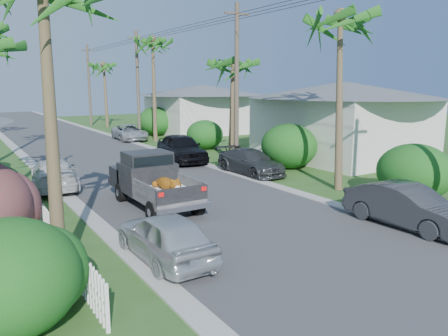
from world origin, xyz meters
TOP-DOWN VIEW (x-y plane):
  - ground at (0.00, 0.00)m, footprint 120.00×120.00m
  - road at (0.00, 25.00)m, footprint 8.00×100.00m
  - curb_left at (-4.30, 25.00)m, footprint 0.60×100.00m
  - curb_right at (4.30, 25.00)m, footprint 0.60×100.00m
  - pickup_truck at (-1.75, 8.00)m, footprint 1.98×5.12m
  - parked_car_rn at (4.32, 0.96)m, footprint 1.61×4.27m
  - parked_car_rm at (5.00, 10.75)m, footprint 1.91×4.45m
  - parked_car_rf at (3.60, 16.01)m, footprint 2.56×5.12m
  - parked_car_rd at (4.62, 27.74)m, footprint 2.48×4.82m
  - parked_car_ln at (-3.60, 2.64)m, footprint 1.61×3.86m
  - parked_car_lf at (-4.42, 12.72)m, footprint 2.46×4.80m
  - palm_r_a at (6.30, 6.00)m, footprint 4.40×4.40m
  - palm_r_b at (6.60, 15.00)m, footprint 4.40×4.40m
  - palm_r_c at (6.20, 26.00)m, footprint 4.40×4.40m
  - palm_r_d at (6.50, 40.00)m, footprint 4.40×4.40m
  - shrub_l_a at (-7.50, 1.00)m, footprint 2.60×2.86m
  - shrub_r_a at (7.60, 3.00)m, footprint 2.80×3.08m
  - shrub_r_b at (7.80, 11.00)m, footprint 3.00×3.30m
  - shrub_r_c at (7.50, 20.00)m, footprint 2.60×2.86m
  - shrub_r_d at (8.00, 30.00)m, footprint 3.20×3.52m
  - picket_fence at (-6.00, 5.50)m, footprint 0.10×11.00m
  - house_right_near at (13.00, 12.00)m, footprint 8.00×9.00m
  - house_right_far at (13.00, 30.00)m, footprint 9.00×8.00m
  - utility_pole_b at (5.60, 13.00)m, footprint 1.60×0.26m
  - utility_pole_c at (5.60, 28.00)m, footprint 1.60×0.26m
  - utility_pole_d at (5.60, 43.00)m, footprint 1.60×0.26m

SIDE VIEW (x-z plane):
  - ground at x=0.00m, z-range 0.00..0.00m
  - road at x=0.00m, z-range 0.00..0.02m
  - curb_left at x=-4.30m, z-range 0.00..0.06m
  - curb_right at x=4.30m, z-range 0.00..0.06m
  - picket_fence at x=-6.00m, z-range 0.00..1.00m
  - parked_car_rm at x=5.00m, z-range 0.00..1.28m
  - parked_car_rd at x=4.62m, z-range 0.00..1.30m
  - parked_car_ln at x=-3.60m, z-range 0.00..1.31m
  - parked_car_lf at x=-4.42m, z-range 0.00..1.33m
  - parked_car_rn at x=4.32m, z-range 0.00..1.39m
  - parked_car_rf at x=3.60m, z-range 0.00..1.68m
  - pickup_truck at x=-1.75m, z-range -0.02..2.04m
  - shrub_r_c at x=7.50m, z-range 0.00..2.10m
  - shrub_l_a at x=-7.50m, z-range 0.00..2.20m
  - shrub_r_a at x=7.60m, z-range 0.00..2.30m
  - shrub_r_b at x=7.80m, z-range 0.00..2.50m
  - shrub_r_d at x=8.00m, z-range 0.00..2.60m
  - house_right_far at x=13.00m, z-range -0.18..4.42m
  - house_right_near at x=13.00m, z-range -0.18..4.62m
  - utility_pole_b at x=5.60m, z-range 0.10..9.10m
  - utility_pole_c at x=5.60m, z-range 0.10..9.10m
  - utility_pole_d at x=5.60m, z-range 0.10..9.10m
  - palm_r_b at x=6.60m, z-range 2.35..9.55m
  - palm_r_d at x=6.50m, z-range 2.73..10.74m
  - palm_r_a at x=6.30m, z-range 3.07..11.78m
  - palm_r_c at x=6.20m, z-range 3.41..12.81m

